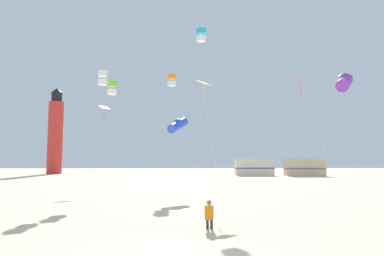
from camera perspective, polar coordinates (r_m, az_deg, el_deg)
kite_flyer_standing at (r=13.49m, az=2.93°, el=-14.34°), size 0.36×0.53×1.16m
kite_diamond_magenta at (r=34.13m, az=-14.62°, el=2.90°), size 3.11×2.61×8.04m
kite_box_white at (r=27.83m, az=-14.88°, el=8.16°), size 2.82×2.61×9.73m
kite_tube_blue at (r=27.05m, az=-2.38°, el=0.56°), size 3.54×3.93×6.21m
kite_box_cyan at (r=29.78m, az=1.58°, el=15.41°), size 2.14×1.80×13.90m
kite_tube_violet at (r=20.99m, az=24.39°, el=7.12°), size 1.92×2.48×7.78m
kite_box_orange at (r=32.42m, az=-3.46°, el=8.06°), size 2.55×2.38×10.84m
kite_box_lime at (r=29.16m, az=-13.36°, el=6.60°), size 2.43×1.90×9.28m
kite_diamond_rainbow at (r=24.12m, az=18.07°, el=7.19°), size 2.57×2.57×8.38m
kite_diamond_gold at (r=23.74m, az=2.04°, el=6.93°), size 2.52×2.09×8.29m
lighthouse_distant at (r=70.74m, az=-22.10°, el=-0.83°), size 2.80×2.80×16.80m
rv_van_cream at (r=59.02m, az=10.48°, el=-6.57°), size 6.51×2.54×2.80m
rv_van_tan at (r=59.36m, az=18.48°, el=-6.38°), size 6.48×2.46×2.80m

